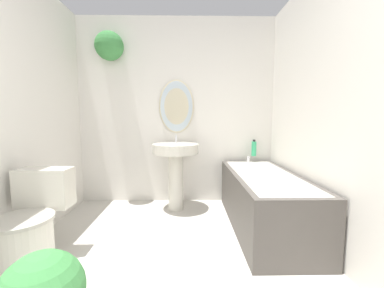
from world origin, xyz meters
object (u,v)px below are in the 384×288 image
shampoo_bottle (254,148)px  toilet (31,228)px  bathtub (264,200)px  pedestal_sink (175,162)px

shampoo_bottle → toilet: bearing=-146.2°
bathtub → shampoo_bottle: 0.82m
shampoo_bottle → pedestal_sink: bearing=-168.6°
toilet → pedestal_sink: (1.00, 1.14, 0.28)m
pedestal_sink → bathtub: size_ratio=0.60×
pedestal_sink → toilet: bearing=-131.2°
pedestal_sink → bathtub: bearing=-28.0°
toilet → bathtub: toilet is taller
toilet → pedestal_sink: pedestal_sink is taller
bathtub → shampoo_bottle: (0.08, 0.69, 0.44)m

